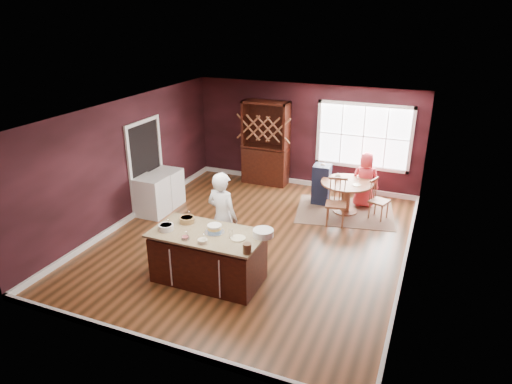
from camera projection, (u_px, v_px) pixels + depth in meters
room_shell at (254, 179)px, 8.91m from camera, size 7.00×7.00×7.00m
window at (363, 136)px, 11.30m from camera, size 2.36×0.10×1.66m
doorway at (146, 167)px, 10.60m from camera, size 0.08×1.26×2.13m
kitchen_island at (208, 258)px, 7.91m from camera, size 1.93×1.01×0.92m
dining_table at (346, 191)px, 10.53m from camera, size 1.20×1.20×0.75m
baker at (223, 218)px, 8.36m from camera, size 0.72×0.55×1.77m
layer_cake at (214, 229)px, 7.72m from camera, size 0.34×0.34×0.14m
bowl_blue at (166, 227)px, 7.81m from camera, size 0.26×0.26×0.10m
bowl_yellow at (187, 220)px, 8.08m from camera, size 0.27×0.27×0.10m
bowl_pink at (185, 238)px, 7.50m from camera, size 0.14×0.14×0.05m
bowl_olive at (203, 241)px, 7.39m from camera, size 0.16×0.16×0.06m
drinking_glass at (231, 234)px, 7.52m from camera, size 0.08×0.08×0.16m
dinner_plate at (238, 238)px, 7.53m from camera, size 0.25×0.25×0.02m
white_tub at (263, 233)px, 7.59m from camera, size 0.35×0.35×0.12m
stoneware_crock at (247, 248)px, 7.06m from camera, size 0.14×0.14×0.17m
rug at (345, 212)px, 10.73m from camera, size 2.50×2.10×0.01m
chair_east at (379, 199)px, 10.22m from camera, size 0.48×0.49×0.94m
chair_south at (336, 202)px, 9.92m from camera, size 0.50×0.49×1.05m
chair_north at (365, 183)px, 11.18m from camera, size 0.45×0.43×0.93m
seated_woman at (365, 180)px, 10.82m from camera, size 0.72×0.53×1.34m
high_chair at (321, 183)px, 11.06m from camera, size 0.43×0.43×1.01m
toddler at (319, 171)px, 10.99m from camera, size 0.18×0.14×0.26m
table_plate at (357, 185)px, 10.26m from camera, size 0.20×0.20×0.01m
table_cup at (338, 177)px, 10.60m from camera, size 0.16×0.16×0.10m
hutch at (266, 143)px, 12.11m from camera, size 1.22×0.51×2.23m
washer at (152, 196)px, 10.42m from camera, size 0.63×0.61×0.91m
dryer at (168, 187)px, 10.98m from camera, size 0.61×0.59×0.88m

